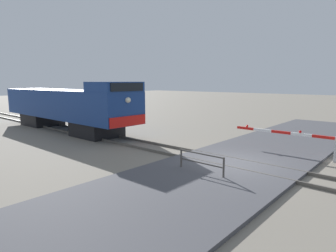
% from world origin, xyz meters
% --- Properties ---
extents(ground_plane, '(160.00, 160.00, 0.00)m').
position_xyz_m(ground_plane, '(0.00, 0.00, 0.00)').
color(ground_plane, gray).
extents(rail_track_left, '(0.08, 80.00, 0.15)m').
position_xyz_m(rail_track_left, '(-0.72, 0.00, 0.07)').
color(rail_track_left, '#59544C').
rests_on(rail_track_left, ground_plane).
extents(rail_track_right, '(0.08, 80.00, 0.15)m').
position_xyz_m(rail_track_right, '(0.72, 0.00, 0.07)').
color(rail_track_right, '#59544C').
rests_on(rail_track_right, ground_plane).
extents(road_surface, '(36.00, 5.87, 0.14)m').
position_xyz_m(road_surface, '(0.00, 0.00, 0.07)').
color(road_surface, '#47474C').
rests_on(road_surface, ground_plane).
extents(locomotive, '(3.07, 15.30, 3.85)m').
position_xyz_m(locomotive, '(0.00, 14.84, 1.96)').
color(locomotive, black).
rests_on(locomotive, ground_plane).
extents(crossing_gate, '(0.36, 5.91, 1.37)m').
position_xyz_m(crossing_gate, '(3.70, -2.75, 0.85)').
color(crossing_gate, silver).
rests_on(crossing_gate, ground_plane).
extents(guard_railing, '(0.08, 2.21, 0.95)m').
position_xyz_m(guard_railing, '(-2.21, 0.43, 0.61)').
color(guard_railing, '#4C4742').
rests_on(guard_railing, ground_plane).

